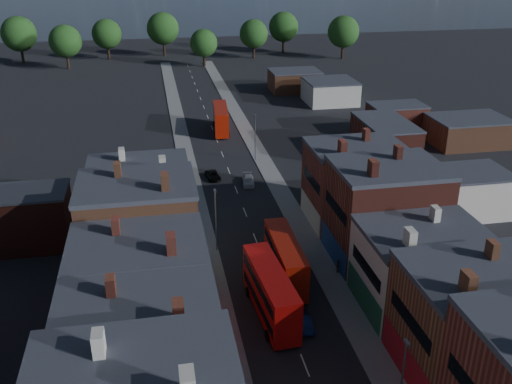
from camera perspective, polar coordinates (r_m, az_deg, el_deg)
name	(u,v)px	position (r m, az deg, el deg)	size (l,w,h in m)	color
pavement_west	(192,187)	(88.10, -6.37, 0.47)	(3.00, 200.00, 0.12)	gray
pavement_east	(275,181)	(89.81, 1.91, 1.08)	(3.00, 200.00, 0.12)	gray
terrace_east	(512,349)	(49.33, 24.21, -14.15)	(12.00, 80.00, 12.18)	maroon
lamp_post_1	(402,378)	(46.24, 14.41, -17.60)	(0.25, 0.70, 8.12)	slate
lamp_post_2	(216,216)	(68.14, -4.05, -2.41)	(0.25, 0.70, 8.12)	slate
lamp_post_3	(255,134)	(97.14, -0.08, 5.79)	(0.25, 0.70, 8.12)	slate
bus_0	(270,292)	(57.55, 1.45, -9.95)	(3.67, 12.02, 5.12)	#B10C0A
bus_1	(285,259)	(63.37, 2.94, -6.67)	(2.94, 11.31, 4.88)	red
bus_2	(221,118)	(113.49, -3.55, 7.35)	(3.64, 11.72, 4.99)	#A61807
car_1	(305,322)	(57.33, 4.88, -12.86)	(1.22, 3.50, 1.15)	navy
car_2	(213,175)	(90.94, -4.33, 1.67)	(1.92, 4.16, 1.16)	black
car_3	(248,180)	(88.66, -0.78, 1.17)	(1.77, 4.34, 1.26)	silver
ped_3	(338,266)	(65.95, 8.16, -7.31)	(0.93, 0.43, 1.59)	#514B46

